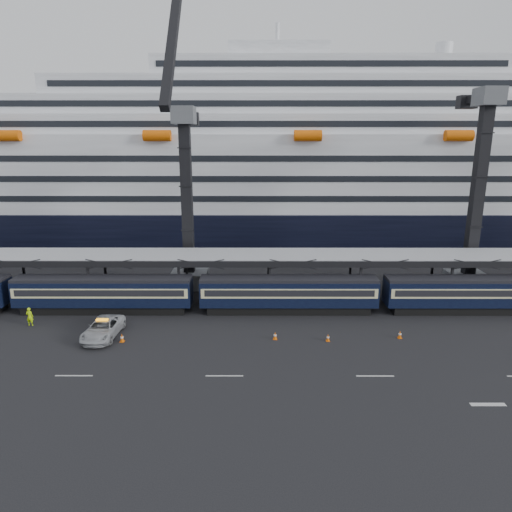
# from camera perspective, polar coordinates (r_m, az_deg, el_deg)

# --- Properties ---
(ground) EXTENTS (260.00, 260.00, 0.00)m
(ground) POSITION_cam_1_polar(r_m,az_deg,el_deg) (42.58, 15.99, -11.61)
(ground) COLOR black
(ground) RESTS_ON ground
(lane_markings) EXTENTS (111.00, 4.27, 0.02)m
(lane_markings) POSITION_cam_1_polar(r_m,az_deg,el_deg) (41.33, 29.29, -13.80)
(lane_markings) COLOR beige
(lane_markings) RESTS_ON ground
(train) EXTENTS (133.05, 3.00, 4.05)m
(train) POSITION_cam_1_polar(r_m,az_deg,el_deg) (49.88, 7.94, -4.55)
(train) COLOR black
(train) RESTS_ON ground
(canopy) EXTENTS (130.00, 6.25, 5.53)m
(canopy) POSITION_cam_1_polar(r_m,az_deg,el_deg) (53.61, 12.41, -0.02)
(canopy) COLOR #9A9CA2
(canopy) RESTS_ON ground
(cruise_ship) EXTENTS (214.09, 28.84, 34.00)m
(cruise_ship) POSITION_cam_1_polar(r_m,az_deg,el_deg) (83.59, 7.34, 10.18)
(cruise_ship) COLOR black
(cruise_ship) RESTS_ON ground
(crane_dark_near) EXTENTS (4.50, 17.75, 35.08)m
(crane_dark_near) POSITION_cam_1_polar(r_m,az_deg,el_deg) (56.36, -8.72, 7.75)
(crane_dark_near) COLOR #52565B
(crane_dark_near) RESTS_ON ground
(crane_dark_mid) EXTENTS (4.50, 18.24, 39.64)m
(crane_dark_mid) POSITION_cam_1_polar(r_m,az_deg,el_deg) (60.61, 26.25, 8.27)
(crane_dark_mid) COLOR #52565B
(crane_dark_mid) RESTS_ON ground
(pickup_truck) EXTENTS (2.97, 6.11, 1.67)m
(pickup_truck) POSITION_cam_1_polar(r_m,az_deg,el_deg) (46.11, -18.59, -8.62)
(pickup_truck) COLOR #A0A2A7
(pickup_truck) RESTS_ON ground
(worker) EXTENTS (0.70, 0.46, 1.91)m
(worker) POSITION_cam_1_polar(r_m,az_deg,el_deg) (51.58, -26.44, -6.80)
(worker) COLOR #B8F00C
(worker) RESTS_ON ground
(traffic_cone_b) EXTENTS (0.42, 0.42, 0.83)m
(traffic_cone_b) POSITION_cam_1_polar(r_m,az_deg,el_deg) (44.74, -16.41, -9.76)
(traffic_cone_b) COLOR #E85C07
(traffic_cone_b) RESTS_ON ground
(traffic_cone_c) EXTENTS (0.39, 0.39, 0.78)m
(traffic_cone_c) POSITION_cam_1_polar(r_m,az_deg,el_deg) (43.50, 2.41, -9.90)
(traffic_cone_c) COLOR #E85C07
(traffic_cone_c) RESTS_ON ground
(traffic_cone_d) EXTENTS (0.36, 0.36, 0.72)m
(traffic_cone_d) POSITION_cam_1_polar(r_m,az_deg,el_deg) (43.65, 8.99, -10.03)
(traffic_cone_d) COLOR #E85C07
(traffic_cone_d) RESTS_ON ground
(traffic_cone_e) EXTENTS (0.39, 0.39, 0.78)m
(traffic_cone_e) POSITION_cam_1_polar(r_m,az_deg,el_deg) (45.78, 17.55, -9.32)
(traffic_cone_e) COLOR #E85C07
(traffic_cone_e) RESTS_ON ground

